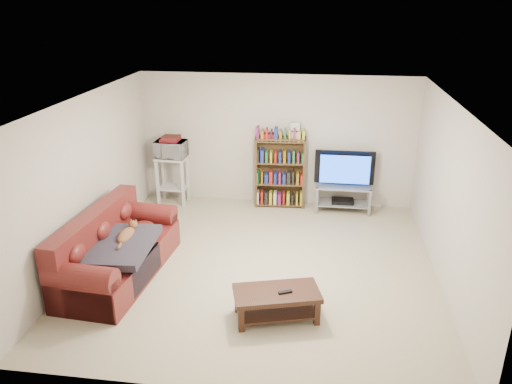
% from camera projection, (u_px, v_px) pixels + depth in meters
% --- Properties ---
extents(floor, '(5.00, 5.00, 0.00)m').
position_uv_depth(floor, '(259.00, 266.00, 7.25)').
color(floor, '#C7B894').
rests_on(floor, ground).
extents(ceiling, '(5.00, 5.00, 0.00)m').
position_uv_depth(ceiling, '(259.00, 102.00, 6.37)').
color(ceiling, white).
rests_on(ceiling, ground).
extents(wall_back, '(5.00, 0.00, 5.00)m').
position_uv_depth(wall_back, '(277.00, 140.00, 9.11)').
color(wall_back, beige).
rests_on(wall_back, ground).
extents(wall_front, '(5.00, 0.00, 5.00)m').
position_uv_depth(wall_front, '(223.00, 288.00, 4.50)').
color(wall_front, beige).
rests_on(wall_front, ground).
extents(wall_left, '(0.00, 5.00, 5.00)m').
position_uv_depth(wall_left, '(86.00, 181.00, 7.12)').
color(wall_left, beige).
rests_on(wall_left, ground).
extents(wall_right, '(0.00, 5.00, 5.00)m').
position_uv_depth(wall_right, '(449.00, 199.00, 6.49)').
color(wall_right, beige).
rests_on(wall_right, ground).
extents(sofa, '(1.10, 2.24, 0.93)m').
position_uv_depth(sofa, '(114.00, 254.00, 6.92)').
color(sofa, maroon).
rests_on(sofa, floor).
extents(blanket, '(0.85, 1.09, 0.19)m').
position_uv_depth(blanket, '(120.00, 246.00, 6.67)').
color(blanket, '#322E3A').
rests_on(blanket, sofa).
extents(cat, '(0.28, 0.61, 0.18)m').
position_uv_depth(cat, '(126.00, 235.00, 6.83)').
color(cat, brown).
rests_on(cat, sofa).
extents(coffee_table, '(1.13, 0.78, 0.37)m').
position_uv_depth(coffee_table, '(277.00, 299.00, 6.00)').
color(coffee_table, '#351D12').
rests_on(coffee_table, floor).
extents(remote, '(0.17, 0.11, 0.02)m').
position_uv_depth(remote, '(285.00, 292.00, 5.92)').
color(remote, black).
rests_on(remote, coffee_table).
extents(tv_stand, '(0.99, 0.45, 0.49)m').
position_uv_depth(tv_stand, '(343.00, 194.00, 9.01)').
color(tv_stand, '#999EA3').
rests_on(tv_stand, floor).
extents(television, '(1.06, 0.14, 0.61)m').
position_uv_depth(television, '(345.00, 169.00, 8.84)').
color(television, black).
rests_on(television, tv_stand).
extents(dvd_player, '(0.40, 0.28, 0.06)m').
position_uv_depth(dvd_player, '(342.00, 201.00, 9.06)').
color(dvd_player, black).
rests_on(dvd_player, tv_stand).
extents(bookshelf, '(0.92, 0.33, 1.31)m').
position_uv_depth(bookshelf, '(280.00, 171.00, 9.11)').
color(bookshelf, '#4D351A').
rests_on(bookshelf, floor).
extents(shelf_clutter, '(0.67, 0.23, 0.28)m').
position_uv_depth(shelf_clutter, '(286.00, 132.00, 8.84)').
color(shelf_clutter, silver).
rests_on(shelf_clutter, bookshelf).
extents(microwave_stand, '(0.57, 0.43, 0.90)m').
position_uv_depth(microwave_stand, '(173.00, 174.00, 9.29)').
color(microwave_stand, silver).
rests_on(microwave_stand, floor).
extents(microwave, '(0.57, 0.39, 0.31)m').
position_uv_depth(microwave, '(171.00, 149.00, 9.11)').
color(microwave, silver).
rests_on(microwave, microwave_stand).
extents(game_boxes, '(0.34, 0.30, 0.05)m').
position_uv_depth(game_boxes, '(170.00, 140.00, 9.05)').
color(game_boxes, maroon).
rests_on(game_boxes, microwave).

